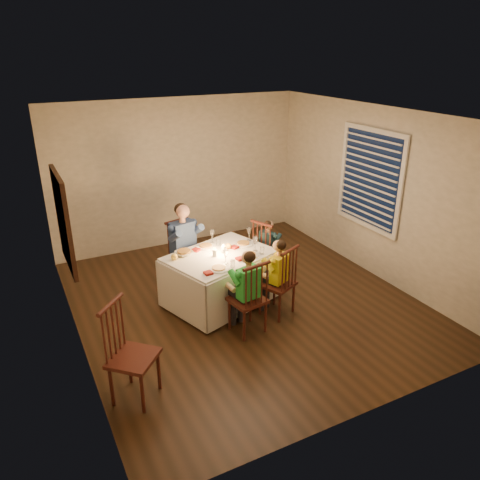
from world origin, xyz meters
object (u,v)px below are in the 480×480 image
child_yellow (276,313)px  child_teal (268,280)px  adult (186,284)px  dining_table (220,268)px  child_green (247,330)px  chair_adult (186,284)px  chair_near_right (276,313)px  serving_bowl (184,253)px  chair_extra (138,396)px  chair_near_left (247,330)px  chair_end (268,280)px

child_yellow → child_teal: (0.39, 0.90, 0.00)m
adult → child_yellow: (0.80, -1.35, 0.00)m
dining_table → child_yellow: dining_table is taller
dining_table → child_yellow: size_ratio=1.54×
adult → child_yellow: adult is taller
child_green → chair_adult: bearing=-89.8°
chair_near_right → adult: 1.57m
adult → serving_bowl: bearing=-124.3°
chair_extra → child_yellow: 2.28m
chair_near_left → serving_bowl: (-0.44, 1.02, 0.77)m
adult → child_teal: 1.27m
dining_table → chair_near_right: dining_table is taller
chair_end → chair_adult: bearing=47.2°
chair_near_right → chair_end: (0.39, 0.90, 0.00)m
child_green → chair_extra: bearing=10.3°
chair_end → child_yellow: 0.98m
chair_near_right → serving_bowl: (-0.99, 0.83, 0.77)m
chair_near_right → child_teal: 0.98m
dining_table → child_green: size_ratio=1.49×
chair_adult → adult: bearing=0.0°
chair_adult → adult: size_ratio=0.78×
child_yellow → dining_table: bearing=-73.0°
chair_end → child_green: (-0.94, -1.09, 0.00)m
chair_end → chair_extra: chair_extra is taller
chair_adult → chair_end: same height
chair_near_left → chair_near_right: size_ratio=1.00×
adult → child_teal: bearing=-34.3°
child_teal → serving_bowl: serving_bowl is taller
chair_near_right → child_green: 0.59m
chair_end → chair_extra: bearing=100.8°
chair_adult → child_yellow: (0.80, -1.35, 0.00)m
child_green → child_yellow: bearing=-169.6°
chair_near_left → serving_bowl: size_ratio=4.35×
dining_table → chair_near_right: (0.55, -0.63, -0.53)m
chair_near_left → chair_end: bearing=-139.6°
chair_near_left → chair_end: size_ratio=1.00×
adult → serving_bowl: serving_bowl is taller
dining_table → chair_extra: dining_table is taller
chair_extra → serving_bowl: (1.15, 1.58, 0.77)m
chair_near_left → dining_table: bearing=-99.2°
chair_end → serving_bowl: 1.58m
chair_near_right → chair_end: size_ratio=1.00×
chair_end → child_green: bearing=117.1°
chair_extra → chair_near_right: bearing=-27.0°
chair_near_right → child_teal: bearing=-137.4°
dining_table → child_green: dining_table is taller
child_yellow → child_teal: child_yellow is taller
chair_adult → adult: adult is taller
dining_table → serving_bowl: bearing=137.9°
serving_bowl → chair_extra: bearing=-126.2°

